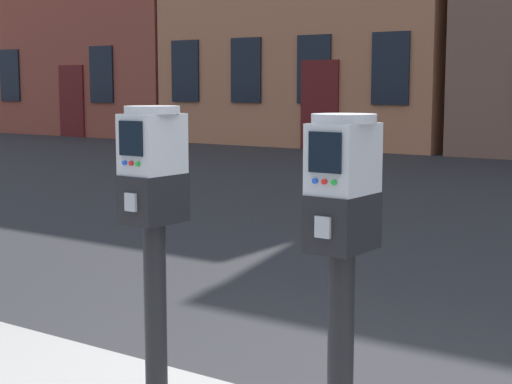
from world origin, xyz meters
TOP-DOWN VIEW (x-y plane):
  - parking_meter_near_kerb at (-0.26, -0.33)m, footprint 0.22×0.25m
  - parking_meter_twin_adjacent at (0.58, -0.33)m, footprint 0.22×0.25m

SIDE VIEW (x-z plane):
  - parking_meter_twin_adjacent at x=0.58m, z-range 0.38..1.66m
  - parking_meter_near_kerb at x=-0.26m, z-range 0.38..1.68m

